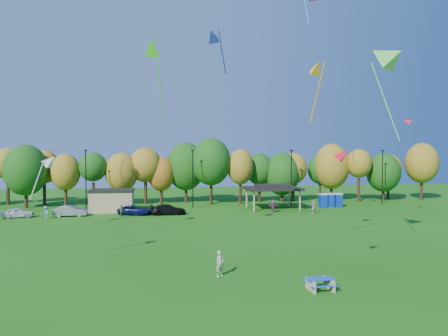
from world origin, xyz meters
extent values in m
plane|color=#19600F|center=(0.00, 0.00, 0.00)|extent=(160.00, 160.00, 0.00)
cylinder|color=black|center=(-28.03, 48.93, 2.06)|extent=(0.50, 0.50, 4.12)
ellipsoid|color=olive|center=(-28.03, 48.93, 6.86)|extent=(4.78, 4.78, 5.18)
cylinder|color=black|center=(-23.75, 44.20, 1.78)|extent=(0.50, 0.50, 3.56)
ellipsoid|color=#144C0F|center=(-23.75, 44.20, 5.94)|extent=(6.62, 6.62, 8.00)
cylinder|color=black|center=(-22.13, 48.25, 1.90)|extent=(0.50, 0.50, 3.79)
ellipsoid|color=olive|center=(-22.13, 48.25, 6.32)|extent=(4.94, 4.94, 5.58)
cylinder|color=black|center=(-18.02, 45.01, 1.67)|extent=(0.50, 0.50, 3.34)
ellipsoid|color=olive|center=(-18.02, 45.01, 5.56)|extent=(4.61, 4.61, 5.88)
cylinder|color=black|center=(-13.72, 44.85, 1.91)|extent=(0.50, 0.50, 3.82)
ellipsoid|color=#144C0F|center=(-13.72, 44.85, 6.36)|extent=(4.43, 4.43, 4.73)
cylinder|color=black|center=(-9.30, 45.50, 1.63)|extent=(0.50, 0.50, 3.25)
ellipsoid|color=olive|center=(-9.30, 45.50, 5.42)|extent=(5.33, 5.33, 6.53)
cylinder|color=black|center=(-5.45, 46.07, 1.98)|extent=(0.50, 0.50, 3.96)
ellipsoid|color=olive|center=(-5.45, 46.07, 6.61)|extent=(5.31, 5.31, 5.82)
cylinder|color=black|center=(-2.85, 46.34, 1.52)|extent=(0.50, 0.50, 3.05)
ellipsoid|color=#995914|center=(-2.85, 46.34, 5.08)|extent=(4.54, 4.54, 5.87)
cylinder|color=black|center=(1.42, 47.53, 1.89)|extent=(0.50, 0.50, 3.77)
ellipsoid|color=#144C0F|center=(1.42, 47.53, 6.29)|extent=(6.69, 6.69, 8.35)
cylinder|color=black|center=(5.46, 44.54, 2.14)|extent=(0.50, 0.50, 4.28)
ellipsoid|color=#144C0F|center=(5.46, 44.54, 7.14)|extent=(6.64, 6.64, 8.01)
cylinder|color=black|center=(10.41, 44.21, 1.88)|extent=(0.50, 0.50, 3.76)
ellipsoid|color=olive|center=(10.41, 44.21, 6.27)|extent=(4.49, 4.49, 6.02)
cylinder|color=black|center=(14.29, 46.25, 1.72)|extent=(0.50, 0.50, 3.43)
ellipsoid|color=#144C0F|center=(14.29, 46.25, 5.72)|extent=(4.77, 4.77, 5.63)
cylinder|color=black|center=(18.11, 45.40, 1.48)|extent=(0.50, 0.50, 2.95)
ellipsoid|color=#144C0F|center=(18.11, 45.40, 4.92)|extent=(6.14, 6.14, 7.54)
cylinder|color=black|center=(20.39, 45.86, 1.76)|extent=(0.50, 0.50, 3.52)
ellipsoid|color=olive|center=(20.39, 45.86, 5.87)|extent=(4.78, 4.78, 5.53)
cylinder|color=black|center=(26.06, 47.51, 1.69)|extent=(0.50, 0.50, 3.39)
ellipsoid|color=#144C0F|center=(26.06, 47.51, 5.64)|extent=(4.54, 4.54, 5.46)
cylinder|color=black|center=(27.70, 46.23, 1.86)|extent=(0.50, 0.50, 3.72)
ellipsoid|color=olive|center=(27.70, 46.23, 6.20)|extent=(6.32, 6.32, 8.24)
cylinder|color=black|center=(31.99, 44.27, 2.03)|extent=(0.50, 0.50, 4.06)
ellipsoid|color=olive|center=(31.99, 44.27, 6.77)|extent=(4.50, 4.50, 5.13)
cylinder|color=black|center=(37.07, 44.81, 1.53)|extent=(0.50, 0.50, 3.05)
ellipsoid|color=#144C0F|center=(37.07, 44.81, 5.09)|extent=(5.97, 5.97, 7.05)
cylinder|color=black|center=(38.98, 46.35, 1.78)|extent=(0.50, 0.50, 3.55)
ellipsoid|color=olive|center=(38.98, 46.35, 5.92)|extent=(4.60, 4.60, 4.99)
cylinder|color=black|center=(44.51, 44.51, 2.03)|extent=(0.50, 0.50, 4.07)
ellipsoid|color=olive|center=(44.51, 44.51, 6.78)|extent=(5.83, 5.83, 7.42)
cylinder|color=black|center=(-14.00, 40.00, 4.50)|extent=(0.16, 0.16, 9.00)
cube|color=black|center=(-14.00, 40.00, 9.00)|extent=(0.50, 0.25, 0.18)
cylinder|color=black|center=(2.00, 40.00, 4.50)|extent=(0.16, 0.16, 9.00)
cube|color=black|center=(2.00, 40.00, 9.00)|extent=(0.50, 0.25, 0.18)
cylinder|color=black|center=(18.00, 40.00, 4.50)|extent=(0.16, 0.16, 9.00)
cube|color=black|center=(18.00, 40.00, 9.00)|extent=(0.50, 0.25, 0.18)
cylinder|color=black|center=(34.00, 40.00, 4.50)|extent=(0.16, 0.16, 9.00)
cube|color=black|center=(34.00, 40.00, 9.00)|extent=(0.50, 0.25, 0.18)
cube|color=tan|center=(-10.00, 38.00, 1.50)|extent=(6.00, 4.00, 3.00)
cube|color=black|center=(-10.00, 38.00, 3.12)|extent=(6.30, 4.30, 0.25)
cylinder|color=tan|center=(10.50, 34.50, 1.50)|extent=(0.24, 0.24, 3.00)
cylinder|color=tan|center=(17.50, 34.50, 1.50)|extent=(0.24, 0.24, 3.00)
cylinder|color=tan|center=(10.50, 39.50, 1.50)|extent=(0.24, 0.24, 3.00)
cylinder|color=tan|center=(17.50, 39.50, 1.50)|extent=(0.24, 0.24, 3.00)
cube|color=black|center=(14.00, 37.00, 3.15)|extent=(8.20, 6.20, 0.35)
cube|color=black|center=(14.00, 37.00, 3.55)|extent=(5.00, 3.50, 0.45)
cube|color=#0C309D|center=(22.35, 37.39, 1.00)|extent=(1.10, 1.10, 2.00)
cube|color=silver|center=(22.35, 37.39, 2.09)|extent=(1.15, 1.15, 0.18)
cube|color=#0C309D|center=(23.65, 37.68, 1.00)|extent=(1.10, 1.10, 2.00)
cube|color=silver|center=(23.65, 37.68, 2.09)|extent=(1.15, 1.15, 0.18)
cube|color=#0C309D|center=(24.95, 37.51, 1.00)|extent=(1.10, 1.10, 2.00)
cube|color=silver|center=(24.95, 37.51, 2.09)|extent=(1.15, 1.15, 0.18)
cube|color=tan|center=(6.11, 1.10, 0.35)|extent=(0.18, 1.40, 0.69)
cube|color=tan|center=(7.36, 1.15, 0.35)|extent=(0.18, 1.40, 0.69)
cube|color=blue|center=(6.73, 1.13, 0.72)|extent=(1.76, 0.80, 0.06)
cube|color=blue|center=(6.76, 0.53, 0.42)|extent=(1.74, 0.31, 0.05)
cube|color=blue|center=(6.71, 1.72, 0.42)|extent=(1.74, 0.31, 0.05)
imported|color=beige|center=(1.02, 4.88, 0.89)|extent=(0.78, 0.70, 1.78)
imported|color=white|center=(-21.66, 34.20, 0.66)|extent=(4.09, 2.16, 1.33)
imported|color=gray|center=(-15.05, 34.28, 0.73)|extent=(4.43, 1.58, 1.46)
imported|color=#0E1756|center=(-6.46, 34.33, 0.66)|extent=(5.19, 3.51, 1.32)
imported|color=black|center=(-1.95, 33.71, 0.71)|extent=(4.95, 2.09, 1.43)
imported|color=#8D3B7A|center=(13.02, 33.33, 0.92)|extent=(1.79, 1.00, 1.84)
imported|color=olive|center=(-8.10, 31.98, 0.85)|extent=(1.07, 0.88, 1.71)
imported|color=#5189B4|center=(-17.77, 32.68, 0.82)|extent=(1.13, 1.21, 1.64)
imported|color=#C35CA1|center=(18.41, 31.49, 0.92)|extent=(0.80, 0.72, 1.83)
cylinder|color=#28A7FF|center=(14.66, 25.37, 27.02)|extent=(0.41, 2.14, 5.67)
cone|color=#5ABC42|center=(14.04, 6.79, 15.96)|extent=(3.53, 3.66, 2.96)
cylinder|color=#5ABC42|center=(15.32, 8.45, 12.81)|extent=(1.60, 2.03, 6.61)
cone|color=orange|center=(9.44, 8.70, 15.37)|extent=(1.63, 1.90, 1.59)
cylinder|color=orange|center=(8.98, 7.27, 13.12)|extent=(0.65, 1.75, 4.73)
cone|color=red|center=(27.03, 23.10, 12.43)|extent=(1.48, 1.39, 1.21)
cone|color=navy|center=(2.07, 16.30, 19.78)|extent=(2.23, 2.30, 1.85)
cylinder|color=navy|center=(2.81, 15.36, 17.98)|extent=(0.99, 1.21, 3.79)
cone|color=red|center=(8.77, 2.43, 8.36)|extent=(1.47, 1.40, 1.18)
cone|color=#40D41C|center=(-3.64, 12.72, 17.51)|extent=(2.10, 2.44, 2.09)
cylinder|color=#40D41C|center=(-3.03, 10.71, 14.36)|extent=(0.82, 2.41, 6.61)
cone|color=#ADADAD|center=(-10.82, 8.30, 7.91)|extent=(1.44, 1.15, 1.31)
cylinder|color=#ADADAD|center=(-11.71, 8.17, 6.56)|extent=(1.12, 0.26, 2.85)
camera|label=1|loc=(-3.01, -22.03, 8.42)|focal=32.00mm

